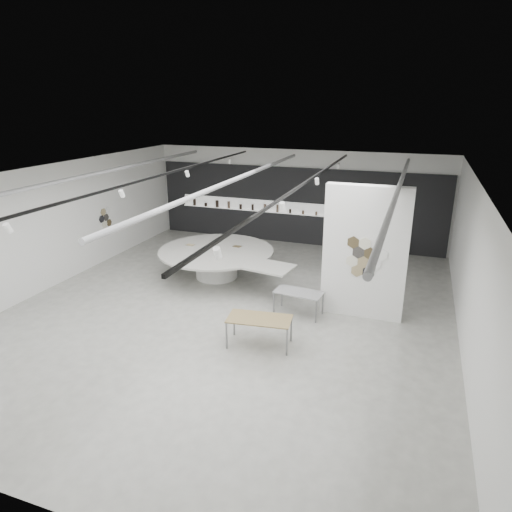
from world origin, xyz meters
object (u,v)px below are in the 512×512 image
(partition_column, at_px, (365,253))
(kitchen_counter, at_px, (374,243))
(display_island, at_px, (218,260))
(sample_table_stone, at_px, (299,294))
(sample_table_wood, at_px, (259,320))

(partition_column, relative_size, kitchen_counter, 2.27)
(partition_column, distance_m, display_island, 5.13)
(partition_column, xyz_separation_m, sample_table_stone, (-1.62, -0.56, -1.19))
(sample_table_wood, distance_m, kitchen_counter, 8.25)
(display_island, distance_m, kitchen_counter, 6.31)
(partition_column, xyz_separation_m, sample_table_wood, (-2.08, -2.51, -1.14))
(partition_column, distance_m, sample_table_wood, 3.45)
(display_island, bearing_deg, kitchen_counter, 52.66)
(sample_table_wood, bearing_deg, sample_table_stone, 76.94)
(sample_table_stone, bearing_deg, display_island, 151.10)
(partition_column, relative_size, sample_table_stone, 2.65)
(partition_column, distance_m, kitchen_counter, 5.70)
(partition_column, bearing_deg, sample_table_stone, -161.04)
(display_island, bearing_deg, sample_table_wood, -43.92)
(partition_column, bearing_deg, sample_table_wood, -129.64)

